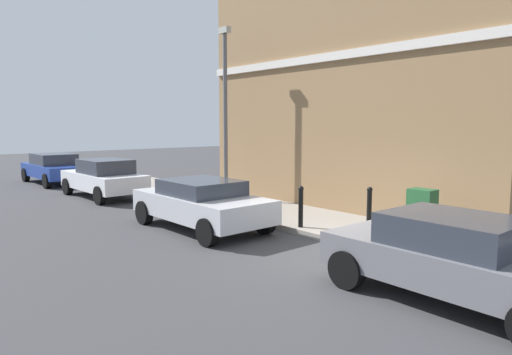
# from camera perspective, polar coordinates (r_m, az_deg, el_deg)

# --- Properties ---
(ground) EXTENTS (80.00, 80.00, 0.00)m
(ground) POSITION_cam_1_polar(r_m,az_deg,el_deg) (9.53, 10.74, -9.85)
(ground) COLOR #38383A
(sidewalk) EXTENTS (2.59, 30.00, 0.15)m
(sidewalk) POSITION_cam_1_polar(r_m,az_deg,el_deg) (15.00, -2.84, -3.34)
(sidewalk) COLOR gray
(sidewalk) RESTS_ON ground
(corner_building) EXTENTS (7.86, 10.52, 7.67)m
(corner_building) POSITION_cam_1_polar(r_m,az_deg,el_deg) (16.86, 17.41, 10.31)
(corner_building) COLOR olive
(corner_building) RESTS_ON ground
(car_grey) EXTENTS (1.86, 3.94, 1.34)m
(car_grey) POSITION_cam_1_polar(r_m,az_deg,el_deg) (7.55, 23.75, -9.18)
(car_grey) COLOR slate
(car_grey) RESTS_ON ground
(car_silver) EXTENTS (1.95, 4.09, 1.28)m
(car_silver) POSITION_cam_1_polar(r_m,az_deg,el_deg) (11.72, -6.93, -3.17)
(car_silver) COLOR #B7B7BC
(car_silver) RESTS_ON ground
(car_white) EXTENTS (1.88, 4.14, 1.42)m
(car_white) POSITION_cam_1_polar(r_m,az_deg,el_deg) (17.61, -18.71, -0.01)
(car_white) COLOR silver
(car_white) RESTS_ON ground
(car_blue) EXTENTS (1.93, 4.26, 1.37)m
(car_blue) POSITION_cam_1_polar(r_m,az_deg,el_deg) (22.65, -24.19, 1.14)
(car_blue) COLOR navy
(car_blue) RESTS_ON ground
(utility_cabinet) EXTENTS (0.46, 0.61, 1.15)m
(utility_cabinet) POSITION_cam_1_polar(r_m,az_deg,el_deg) (10.56, 20.24, -4.71)
(utility_cabinet) COLOR #1E4C28
(utility_cabinet) RESTS_ON sidewalk
(bollard_near_cabinet) EXTENTS (0.14, 0.14, 1.04)m
(bollard_near_cabinet) POSITION_cam_1_polar(r_m,az_deg,el_deg) (11.37, 14.15, -3.57)
(bollard_near_cabinet) COLOR black
(bollard_near_cabinet) RESTS_ON sidewalk
(bollard_far_kerb) EXTENTS (0.14, 0.14, 1.04)m
(bollard_far_kerb) POSITION_cam_1_polar(r_m,az_deg,el_deg) (11.25, 5.70, -3.51)
(bollard_far_kerb) COLOR black
(bollard_far_kerb) RESTS_ON sidewalk
(lamppost) EXTENTS (0.20, 0.44, 5.72)m
(lamppost) POSITION_cam_1_polar(r_m,az_deg,el_deg) (15.26, -3.91, 9.00)
(lamppost) COLOR #59595B
(lamppost) RESTS_ON sidewalk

